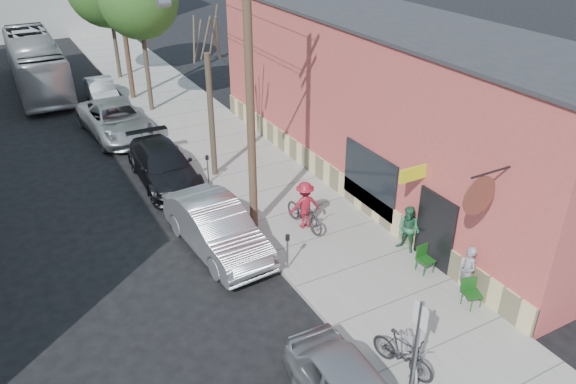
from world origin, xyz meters
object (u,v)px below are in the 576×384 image
patio_chair_a (426,260)px  car_4 (101,91)px  utility_pole_near (248,83)px  parked_bike_a (403,353)px  sign_post (417,341)px  patron_green (409,230)px  parked_bike_b (412,352)px  parking_meter_near (288,246)px  patio_chair_b (472,294)px  cyclist (305,205)px  car_1 (217,228)px  car_2 (164,165)px  tree_bare (211,117)px  bus (36,63)px  parking_meter_far (208,165)px  patron_grey (467,272)px  car_3 (117,120)px

patio_chair_a → car_4: car_4 is taller
utility_pole_near → parked_bike_a: utility_pole_near is taller
car_4 → sign_post: bearing=-84.1°
patron_green → parked_bike_b: 5.29m
parking_meter_near → parked_bike_b: parking_meter_near is taller
utility_pole_near → patio_chair_b: utility_pole_near is taller
cyclist → car_1: 3.22m
parked_bike_b → car_2: bearing=131.1°
tree_bare → car_2: 2.86m
car_2 → cyclist: bearing=-60.5°
patron_green → parked_bike_a: size_ratio=0.91×
bus → sign_post: bearing=-80.6°
parking_meter_far → patron_grey: (3.92, -10.44, 0.01)m
patron_green → bus: bus is taller
tree_bare → car_1: 5.81m
tree_bare → car_3: size_ratio=0.89×
parking_meter_near → patio_chair_b: bearing=-48.1°
car_4 → tree_bare: bearing=-78.2°
parked_bike_b → car_1: car_1 is taller
car_4 → parking_meter_far: bearing=-81.1°
car_4 → car_1: bearing=-87.6°
parking_meter_near → patron_grey: patron_grey is taller
parking_meter_near → car_2: size_ratio=0.24×
car_3 → car_2: bearing=-89.7°
utility_pole_near → patio_chair_b: bearing=-62.8°
sign_post → parked_bike_b: sign_post is taller
car_2 → bus: bearing=101.7°
sign_post → utility_pole_near: bearing=89.7°
patio_chair_a → parking_meter_far: bearing=109.9°
utility_pole_near → car_4: size_ratio=2.48×
parked_bike_b → patron_green: bearing=83.6°
patio_chair_b → car_4: car_4 is taller
sign_post → bus: 29.94m
parking_meter_near → car_3: 14.13m
patron_green → parked_bike_b: size_ratio=0.88×
patio_chair_b → patron_grey: 0.63m
sign_post → car_3: bearing=95.8°
patron_grey → parked_bike_a: size_ratio=0.94×
car_2 → bus: bus is taller
patio_chair_a → patron_green: patron_green is taller
sign_post → car_1: (-1.55, 8.13, -0.98)m
car_1 → utility_pole_near: bearing=15.7°
car_1 → parked_bike_a: bearing=-80.1°
patio_chair_a → car_1: size_ratio=0.17×
patron_green → car_2: 10.52m
sign_post → patio_chair_a: bearing=45.2°
parking_meter_near → patio_chair_a: 4.34m
patron_green → car_1: size_ratio=0.32×
sign_post → car_4: (-1.55, 25.28, -1.17)m
parked_bike_b → cyclist: bearing=113.4°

